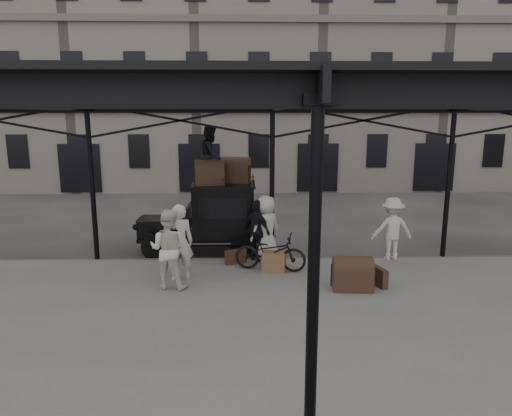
% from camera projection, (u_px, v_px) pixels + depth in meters
% --- Properties ---
extents(ground, '(120.00, 120.00, 0.00)m').
position_uv_depth(ground, '(276.00, 288.00, 11.26)').
color(ground, '#383533').
rests_on(ground, ground).
extents(platform, '(28.00, 8.00, 0.15)m').
position_uv_depth(platform, '(283.00, 321.00, 9.28)').
color(platform, slate).
rests_on(platform, ground).
extents(canopy, '(22.50, 9.00, 4.74)m').
position_uv_depth(canopy, '(284.00, 93.00, 8.65)').
color(canopy, black).
rests_on(canopy, ground).
extents(building_frontage, '(64.00, 8.00, 14.00)m').
position_uv_depth(building_frontage, '(257.00, 68.00, 27.49)').
color(building_frontage, slate).
rests_on(building_frontage, ground).
extents(taxi, '(3.65, 1.55, 2.18)m').
position_uv_depth(taxi, '(214.00, 215.00, 13.89)').
color(taxi, black).
rests_on(taxi, ground).
extents(porter_left, '(0.80, 0.63, 1.93)m').
position_uv_depth(porter_left, '(179.00, 242.00, 11.24)').
color(porter_left, silver).
rests_on(porter_left, platform).
extents(porter_midleft, '(1.06, 0.90, 1.91)m').
position_uv_depth(porter_midleft, '(169.00, 249.00, 10.74)').
color(porter_midleft, silver).
rests_on(porter_midleft, platform).
extents(porter_centre, '(1.08, 0.99, 1.86)m').
position_uv_depth(porter_centre, '(266.00, 228.00, 12.80)').
color(porter_centre, beige).
rests_on(porter_centre, platform).
extents(porter_official, '(0.96, 1.08, 1.75)m').
position_uv_depth(porter_official, '(257.00, 231.00, 12.74)').
color(porter_official, black).
rests_on(porter_official, platform).
extents(porter_right, '(1.20, 0.74, 1.79)m').
position_uv_depth(porter_right, '(392.00, 229.00, 12.89)').
color(porter_right, silver).
rests_on(porter_right, platform).
extents(bicycle, '(2.00, 1.08, 1.00)m').
position_uv_depth(bicycle, '(270.00, 252.00, 12.03)').
color(bicycle, black).
rests_on(bicycle, platform).
extents(porter_roof, '(0.79, 0.94, 1.72)m').
position_uv_depth(porter_roof, '(211.00, 155.00, 13.43)').
color(porter_roof, black).
rests_on(porter_roof, taxi).
extents(steamer_trunk_roof_near, '(0.91, 0.63, 0.62)m').
position_uv_depth(steamer_trunk_roof_near, '(209.00, 174.00, 13.39)').
color(steamer_trunk_roof_near, '#482D21').
rests_on(steamer_trunk_roof_near, taxi).
extents(steamer_trunk_roof_far, '(0.98, 0.70, 0.65)m').
position_uv_depth(steamer_trunk_roof_far, '(235.00, 172.00, 13.85)').
color(steamer_trunk_roof_far, '#482D21').
rests_on(steamer_trunk_roof_far, taxi).
extents(steamer_trunk_platform, '(0.96, 0.63, 0.67)m').
position_uv_depth(steamer_trunk_platform, '(352.00, 276.00, 10.73)').
color(steamer_trunk_platform, '#482D21').
rests_on(steamer_trunk_platform, platform).
extents(wicker_hamper, '(0.67, 0.55, 0.50)m').
position_uv_depth(wicker_hamper, '(274.00, 261.00, 12.04)').
color(wicker_hamper, olive).
rests_on(wicker_hamper, platform).
extents(suitcase_upright, '(0.30, 0.62, 0.45)m').
position_uv_depth(suitcase_upright, '(379.00, 277.00, 10.98)').
color(suitcase_upright, '#482D21').
rests_on(suitcase_upright, platform).
extents(suitcase_flat, '(0.61, 0.36, 0.40)m').
position_uv_depth(suitcase_flat, '(236.00, 257.00, 12.61)').
color(suitcase_flat, '#482D21').
rests_on(suitcase_flat, platform).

